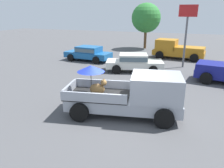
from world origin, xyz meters
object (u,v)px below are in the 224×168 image
Objects in this scene: parked_sedan_near at (134,62)px; pickup_truck_main at (133,95)px; pickup_truck_far at (176,49)px; parked_sedan_far at (88,53)px; motel_sign at (187,24)px.

pickup_truck_main is at bearing -91.69° from parked_sedan_near.
pickup_truck_main is 7.68m from parked_sedan_near.
pickup_truck_far is at bearing 50.50° from parked_sedan_near.
pickup_truck_far reaches higher than parked_sedan_far.
parked_sedan_near is at bearing 73.17° from pickup_truck_far.
parked_sedan_far is at bearing 139.82° from parked_sedan_near.
parked_sedan_near is (-2.67, -6.10, -0.13)m from pickup_truck_far.
pickup_truck_main is 11.86m from parked_sedan_far.
motel_sign is (1.63, 10.07, 2.50)m from pickup_truck_main.
pickup_truck_main is 1.07× the size of pickup_truck_far.
pickup_truck_main is at bearing 93.47° from pickup_truck_far.
parked_sedan_near is (-1.88, 7.44, -0.22)m from pickup_truck_main.
pickup_truck_main is at bearing 130.49° from parked_sedan_far.
parked_sedan_near is 0.94× the size of motel_sign.
pickup_truck_main is 1.19× the size of parked_sedan_far.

